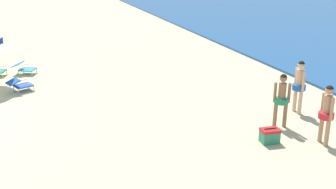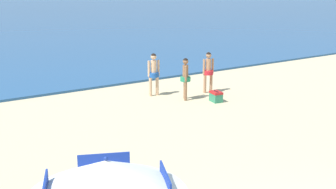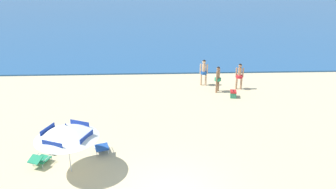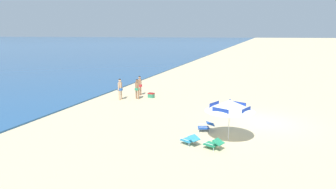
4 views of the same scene
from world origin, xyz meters
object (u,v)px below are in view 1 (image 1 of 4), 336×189
lounge_chair_facing_sea (24,68)px  person_standing_beside (299,83)px  lounge_chair_under_umbrella (20,84)px  person_standing_near_shore (327,111)px  cooler_box (270,136)px  person_wading_in (282,97)px

lounge_chair_facing_sea → person_standing_beside: 10.90m
lounge_chair_under_umbrella → lounge_chair_facing_sea: size_ratio=0.97×
person_standing_near_shore → cooler_box: 1.63m
person_standing_beside → person_wading_in: person_standing_beside is taller
lounge_chair_under_umbrella → person_standing_near_shore: 10.52m
lounge_chair_facing_sea → lounge_chair_under_umbrella: bearing=-8.6°
person_standing_near_shore → lounge_chair_under_umbrella: bearing=-136.3°
person_standing_near_shore → person_standing_beside: person_standing_beside is taller
person_wading_in → lounge_chair_under_umbrella: bearing=-132.0°
person_standing_beside → person_wading_in: bearing=-58.9°
lounge_chair_under_umbrella → person_standing_near_shore: bearing=43.7°
person_standing_beside → cooler_box: size_ratio=3.15×
person_wading_in → cooler_box: (0.80, -0.90, -0.74)m
lounge_chair_facing_sea → person_standing_near_shore: (9.80, 6.92, 0.69)m
lounge_chair_facing_sea → person_standing_near_shore: size_ratio=0.61×
person_standing_beside → cooler_box: bearing=-54.0°
cooler_box → lounge_chair_under_umbrella: bearing=-139.5°
person_standing_near_shore → cooler_box: (-0.62, -1.29, -0.77)m
lounge_chair_under_umbrella → cooler_box: size_ratio=1.81×
person_standing_near_shore → person_wading_in: person_standing_near_shore is taller
lounge_chair_facing_sea → cooler_box: bearing=31.5°
lounge_chair_under_umbrella → cooler_box: lounge_chair_under_umbrella is taller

